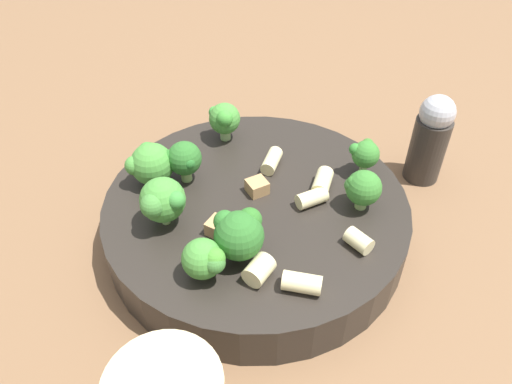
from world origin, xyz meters
name	(u,v)px	position (x,y,z in m)	size (l,w,h in m)	color
ground_plane	(256,234)	(0.00, 0.00, 0.00)	(2.00, 2.00, 0.00)	brown
pasta_bowl	(256,215)	(0.00, 0.00, 0.02)	(0.26, 0.26, 0.04)	#28231E
broccoli_floret_0	(150,163)	(-0.02, -0.09, 0.06)	(0.04, 0.04, 0.04)	#93B766
broccoli_floret_1	(363,191)	(0.00, 0.09, 0.06)	(0.03, 0.03, 0.04)	#93B766
broccoli_floret_2	(224,119)	(-0.09, -0.04, 0.07)	(0.03, 0.03, 0.04)	#9EC175
broccoli_floret_3	(184,159)	(-0.02, -0.07, 0.07)	(0.03, 0.03, 0.04)	#93B766
broccoli_floret_4	(206,259)	(0.09, -0.03, 0.06)	(0.03, 0.03, 0.03)	#84AD60
broccoli_floret_5	(239,233)	(0.06, -0.01, 0.07)	(0.04, 0.04, 0.04)	#84AD60
broccoli_floret_6	(365,154)	(-0.05, 0.09, 0.06)	(0.03, 0.03, 0.04)	#84AD60
broccoli_floret_7	(162,201)	(0.03, -0.07, 0.07)	(0.04, 0.04, 0.04)	#93B766
rigatoni_0	(359,241)	(0.05, 0.08, 0.05)	(0.01, 0.01, 0.02)	beige
rigatoni_1	(272,161)	(-0.05, 0.01, 0.05)	(0.01, 0.01, 0.03)	beige
rigatoni_2	(322,182)	(-0.02, 0.06, 0.05)	(0.01, 0.01, 0.03)	beige
rigatoni_3	(259,270)	(0.08, 0.01, 0.05)	(0.02, 0.02, 0.02)	beige
rigatoni_4	(302,283)	(0.09, 0.04, 0.05)	(0.01, 0.01, 0.03)	beige
rigatoni_5	(312,199)	(0.00, 0.05, 0.05)	(0.01, 0.01, 0.03)	beige
chicken_chunk_0	(220,228)	(0.04, -0.03, 0.05)	(0.02, 0.02, 0.01)	tan
chicken_chunk_1	(256,187)	(-0.01, 0.00, 0.05)	(0.02, 0.02, 0.01)	tan
pepper_shaker	(430,139)	(-0.10, 0.16, 0.05)	(0.04, 0.04, 0.09)	#332D28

